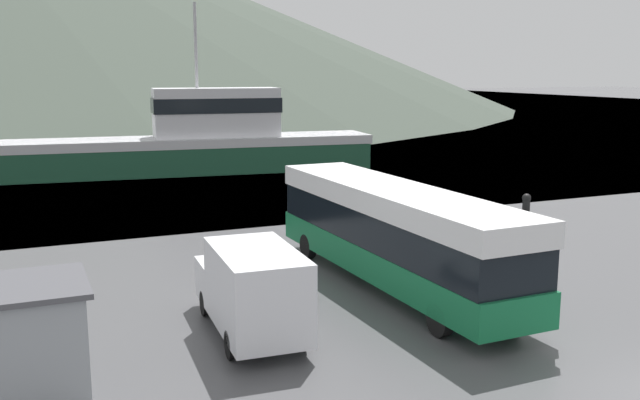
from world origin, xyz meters
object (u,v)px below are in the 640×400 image
(fishing_boat, at_px, (188,142))
(delivery_van, at_px, (252,288))
(tour_bus, at_px, (393,231))
(dock_kiosk, at_px, (12,341))
(storage_bin, at_px, (442,243))

(fishing_boat, bearing_deg, delivery_van, 176.31)
(tour_bus, distance_m, fishing_boat, 27.63)
(delivery_van, distance_m, dock_kiosk, 5.91)
(tour_bus, xyz_separation_m, storage_bin, (2.97, 1.72, -1.08))
(delivery_van, bearing_deg, tour_bus, 26.06)
(delivery_van, bearing_deg, storage_bin, 28.81)
(tour_bus, height_order, delivery_van, tour_bus)
(tour_bus, height_order, dock_kiosk, tour_bus)
(tour_bus, relative_size, storage_bin, 8.34)
(delivery_van, relative_size, dock_kiosk, 1.69)
(fishing_boat, xyz_separation_m, dock_kiosk, (-10.98, -31.30, -0.79))
(tour_bus, bearing_deg, dock_kiosk, -163.08)
(dock_kiosk, bearing_deg, storage_bin, 20.87)
(delivery_van, relative_size, storage_bin, 3.64)
(tour_bus, bearing_deg, storage_bin, 28.77)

